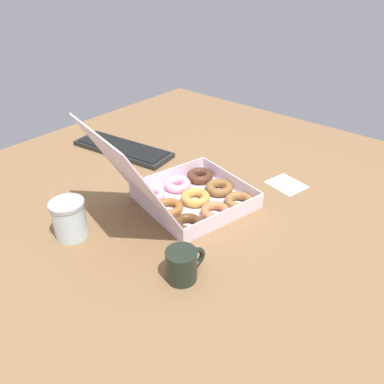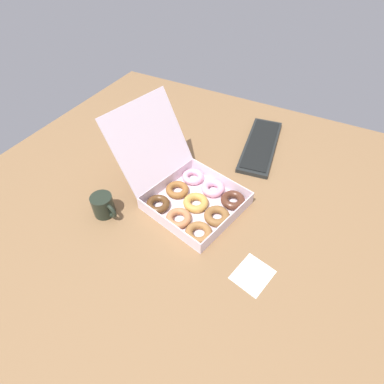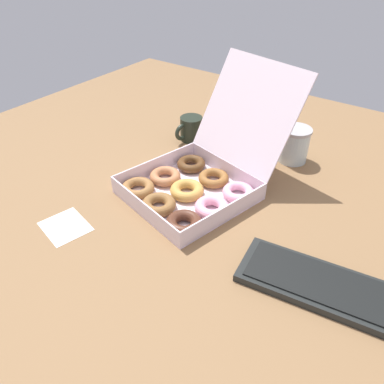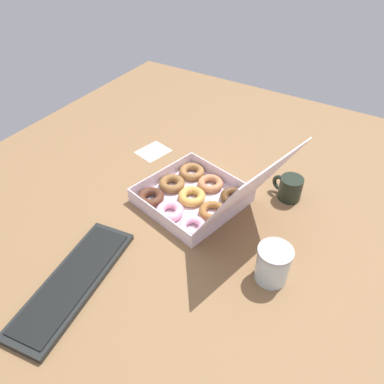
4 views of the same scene
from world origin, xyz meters
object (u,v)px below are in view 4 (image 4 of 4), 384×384
(donut_box, at_px, (196,196))
(glass_jar, at_px, (273,264))
(keyboard, at_px, (73,282))
(coffee_mug, at_px, (290,188))

(donut_box, height_order, glass_jar, donut_box)
(donut_box, relative_size, glass_jar, 4.60)
(donut_box, distance_m, glass_jar, 0.36)
(donut_box, bearing_deg, glass_jar, 65.41)
(keyboard, relative_size, coffee_mug, 3.95)
(keyboard, bearing_deg, glass_jar, 124.00)
(coffee_mug, xyz_separation_m, glass_jar, (0.35, 0.08, 0.01))
(donut_box, xyz_separation_m, glass_jar, (0.15, 0.33, 0.02))
(coffee_mug, distance_m, glass_jar, 0.36)
(glass_jar, bearing_deg, keyboard, -56.00)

